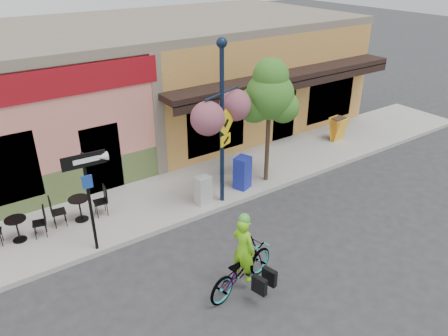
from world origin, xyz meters
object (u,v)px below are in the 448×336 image
at_px(newspaper_box_blue, 242,173).
at_px(newspaper_box_grey, 203,190).
at_px(lamp_post, 222,125).
at_px(one_way_sign, 90,203).
at_px(cyclist_rider, 243,258).
at_px(building, 134,81).
at_px(bicycle, 241,268).
at_px(street_tree, 268,122).

distance_m(newspaper_box_blue, newspaper_box_grey, 1.53).
bearing_deg(lamp_post, one_way_sign, 161.02).
bearing_deg(cyclist_rider, building, -24.84).
bearing_deg(newspaper_box_grey, newspaper_box_blue, 3.69).
height_order(bicycle, one_way_sign, one_way_sign).
relative_size(bicycle, one_way_sign, 0.76).
relative_size(newspaper_box_blue, street_tree, 0.26).
bearing_deg(bicycle, street_tree, -59.47).
bearing_deg(lamp_post, street_tree, -13.42).
relative_size(building, lamp_post, 3.77).
xyz_separation_m(building, lamp_post, (-0.34, -6.70, 0.31)).
xyz_separation_m(building, street_tree, (1.59, -6.43, -0.07)).
bearing_deg(building, lamp_post, -92.93).
relative_size(one_way_sign, street_tree, 0.66).
bearing_deg(cyclist_rider, bicycle, 76.56).
relative_size(lamp_post, one_way_sign, 1.81).
bearing_deg(building, newspaper_box_grey, -97.88).
bearing_deg(street_tree, building, 103.91).
xyz_separation_m(cyclist_rider, newspaper_box_grey, (1.10, 3.43, -0.21)).
bearing_deg(one_way_sign, cyclist_rider, -50.03).
relative_size(cyclist_rider, street_tree, 0.40).
xyz_separation_m(one_way_sign, street_tree, (5.91, 0.42, 0.69)).
height_order(cyclist_rider, newspaper_box_grey, cyclist_rider).
height_order(cyclist_rider, street_tree, street_tree).
distance_m(bicycle, newspaper_box_blue, 4.44).
xyz_separation_m(bicycle, cyclist_rider, (0.05, 0.00, 0.27)).
relative_size(building, cyclist_rider, 11.35).
bearing_deg(building, cyclist_rider, -101.40).
distance_m(bicycle, one_way_sign, 3.95).
bearing_deg(street_tree, lamp_post, -172.21).
bearing_deg(newspaper_box_blue, bicycle, -149.16).
bearing_deg(bicycle, building, -25.11).
bearing_deg(building, one_way_sign, -122.23).
distance_m(building, lamp_post, 6.71).
xyz_separation_m(cyclist_rider, street_tree, (3.60, 3.52, 1.38)).
bearing_deg(one_way_sign, bicycle, -50.62).
xyz_separation_m(building, bicycle, (-2.06, -9.95, -1.72)).
bearing_deg(one_way_sign, lamp_post, 5.49).
height_order(lamp_post, newspaper_box_grey, lamp_post).
height_order(newspaper_box_grey, street_tree, street_tree).
xyz_separation_m(bicycle, newspaper_box_grey, (1.15, 3.43, 0.06)).
relative_size(newspaper_box_blue, newspaper_box_grey, 1.19).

